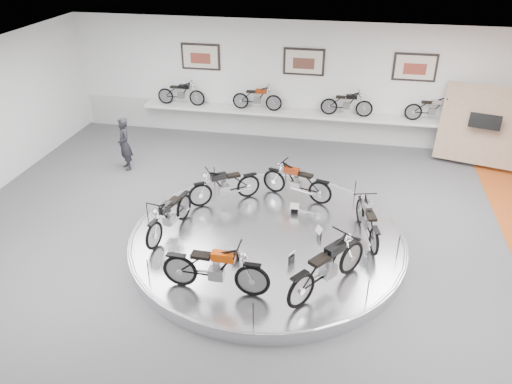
% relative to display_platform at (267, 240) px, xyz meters
% --- Properties ---
extents(floor, '(16.00, 16.00, 0.00)m').
position_rel_display_platform_xyz_m(floor, '(0.00, -0.30, -0.15)').
color(floor, '#525255').
rests_on(floor, ground).
extents(ceiling, '(16.00, 16.00, 0.00)m').
position_rel_display_platform_xyz_m(ceiling, '(0.00, -0.30, 3.85)').
color(ceiling, white).
rests_on(ceiling, wall_back).
extents(wall_back, '(16.00, 0.00, 16.00)m').
position_rel_display_platform_xyz_m(wall_back, '(0.00, 6.70, 1.85)').
color(wall_back, silver).
rests_on(wall_back, floor).
extents(dado_band, '(15.68, 0.04, 1.10)m').
position_rel_display_platform_xyz_m(dado_band, '(0.00, 6.68, 0.40)').
color(dado_band, '#BCBCBA').
rests_on(dado_band, floor).
extents(display_platform, '(6.40, 6.40, 0.30)m').
position_rel_display_platform_xyz_m(display_platform, '(0.00, 0.00, 0.00)').
color(display_platform, silver).
rests_on(display_platform, floor).
extents(platform_rim, '(6.40, 6.40, 0.10)m').
position_rel_display_platform_xyz_m(platform_rim, '(0.00, 0.00, 0.12)').
color(platform_rim, '#B2B2BA').
rests_on(platform_rim, display_platform).
extents(shelf, '(11.00, 0.55, 0.10)m').
position_rel_display_platform_xyz_m(shelf, '(0.00, 6.40, 0.85)').
color(shelf, silver).
rests_on(shelf, wall_back).
extents(poster_left, '(1.35, 0.06, 0.88)m').
position_rel_display_platform_xyz_m(poster_left, '(-3.50, 6.66, 2.55)').
color(poster_left, beige).
rests_on(poster_left, wall_back).
extents(poster_center, '(1.35, 0.06, 0.88)m').
position_rel_display_platform_xyz_m(poster_center, '(0.00, 6.66, 2.55)').
color(poster_center, beige).
rests_on(poster_center, wall_back).
extents(poster_right, '(1.35, 0.06, 0.88)m').
position_rel_display_platform_xyz_m(poster_right, '(3.50, 6.66, 2.55)').
color(poster_right, beige).
rests_on(poster_right, wall_back).
extents(display_panel, '(2.56, 1.52, 2.30)m').
position_rel_display_platform_xyz_m(display_panel, '(5.60, 5.80, 1.10)').
color(display_panel, tan).
rests_on(display_panel, floor).
extents(shelf_bike_a, '(1.22, 0.43, 0.73)m').
position_rel_display_platform_xyz_m(shelf_bike_a, '(-4.20, 6.40, 1.27)').
color(shelf_bike_a, black).
rests_on(shelf_bike_a, shelf).
extents(shelf_bike_b, '(1.22, 0.43, 0.73)m').
position_rel_display_platform_xyz_m(shelf_bike_b, '(-1.50, 6.40, 1.27)').
color(shelf_bike_b, maroon).
rests_on(shelf_bike_b, shelf).
extents(shelf_bike_c, '(1.22, 0.43, 0.73)m').
position_rel_display_platform_xyz_m(shelf_bike_c, '(1.50, 6.40, 1.27)').
color(shelf_bike_c, black).
rests_on(shelf_bike_c, shelf).
extents(shelf_bike_d, '(1.22, 0.43, 0.73)m').
position_rel_display_platform_xyz_m(shelf_bike_d, '(4.20, 6.40, 1.27)').
color(shelf_bike_d, '#B4B2B7').
rests_on(shelf_bike_d, shelf).
extents(bike_a, '(0.95, 1.70, 0.95)m').
position_rel_display_platform_xyz_m(bike_a, '(2.26, 0.36, 0.62)').
color(bike_a, '#B4B2B7').
rests_on(bike_a, display_platform).
extents(bike_b, '(1.76, 1.06, 0.98)m').
position_rel_display_platform_xyz_m(bike_b, '(0.44, 1.90, 0.64)').
color(bike_b, maroon).
rests_on(bike_b, display_platform).
extents(bike_c, '(1.70, 1.39, 0.97)m').
position_rel_display_platform_xyz_m(bike_c, '(-1.36, 1.34, 0.63)').
color(bike_c, black).
rests_on(bike_c, display_platform).
extents(bike_d, '(0.90, 1.76, 0.99)m').
position_rel_display_platform_xyz_m(bike_d, '(-2.25, -0.35, 0.64)').
color(bike_d, black).
rests_on(bike_d, display_platform).
extents(bike_e, '(1.86, 0.68, 1.09)m').
position_rel_display_platform_xyz_m(bike_e, '(-0.65, -2.14, 0.69)').
color(bike_e, '#C43E04').
rests_on(bike_e, display_platform).
extents(bike_f, '(1.67, 1.95, 1.13)m').
position_rel_display_platform_xyz_m(bike_f, '(1.49, -1.66, 0.71)').
color(bike_f, black).
rests_on(bike_f, display_platform).
extents(visitor, '(0.69, 0.71, 1.64)m').
position_rel_display_platform_xyz_m(visitor, '(-4.97, 3.25, 0.67)').
color(visitor, black).
rests_on(visitor, floor).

